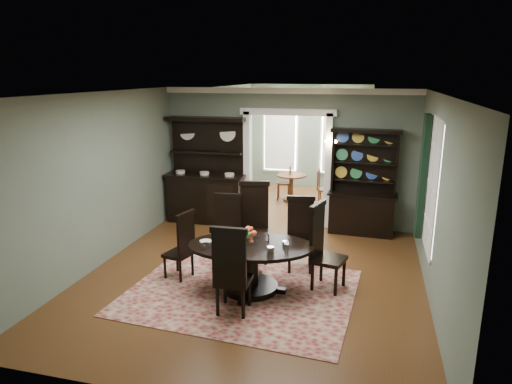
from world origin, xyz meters
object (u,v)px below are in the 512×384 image
Objects in this scene: dining_table at (251,259)px; sideboard at (206,186)px; welsh_dresser at (362,196)px; parlor_table at (291,184)px.

dining_table is 0.88× the size of sideboard.
dining_table is at bearing -60.10° from sideboard.
dining_table is at bearing -113.32° from welsh_dresser.
welsh_dresser reaches higher than dining_table.
welsh_dresser reaches higher than parlor_table.
welsh_dresser is at bearing 54.75° from dining_table.
parlor_table is (1.58, 2.15, -0.36)m from sideboard.
parlor_table is at bearing 52.48° from sideboard.
dining_table is 5.28m from parlor_table.
welsh_dresser is (3.46, 0.04, -0.03)m from sideboard.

